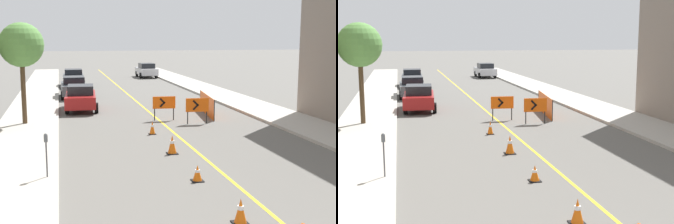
# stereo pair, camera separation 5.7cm
# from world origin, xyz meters

# --- Properties ---
(lane_stripe) EXTENTS (0.12, 64.55, 0.01)m
(lane_stripe) POSITION_xyz_m (0.00, 32.27, 0.00)
(lane_stripe) COLOR gold
(lane_stripe) RESTS_ON ground_plane
(sidewalk_left) EXTENTS (3.04, 64.55, 0.14)m
(sidewalk_left) POSITION_xyz_m (-6.88, 32.27, 0.07)
(sidewalk_left) COLOR #ADA89E
(sidewalk_left) RESTS_ON ground_plane
(sidewalk_right) EXTENTS (3.04, 64.55, 0.14)m
(sidewalk_right) POSITION_xyz_m (6.88, 32.27, 0.07)
(sidewalk_right) COLOR #ADA89E
(sidewalk_right) RESTS_ON ground_plane
(traffic_cone_third) EXTENTS (0.39, 0.39, 0.64)m
(traffic_cone_third) POSITION_xyz_m (-1.02, 9.64, 0.32)
(traffic_cone_third) COLOR black
(traffic_cone_third) RESTS_ON ground_plane
(traffic_cone_fourth) EXTENTS (0.37, 0.37, 0.52)m
(traffic_cone_fourth) POSITION_xyz_m (-1.07, 13.15, 0.26)
(traffic_cone_fourth) COLOR black
(traffic_cone_fourth) RESTS_ON ground_plane
(traffic_cone_fifth) EXTENTS (0.43, 0.43, 0.74)m
(traffic_cone_fifth) POSITION_xyz_m (-1.03, 16.75, 0.37)
(traffic_cone_fifth) COLOR black
(traffic_cone_fifth) RESTS_ON ground_plane
(traffic_cone_farthest) EXTENTS (0.33, 0.33, 0.64)m
(traffic_cone_farthest) POSITION_xyz_m (-1.07, 20.53, 0.31)
(traffic_cone_farthest) COLOR black
(traffic_cone_farthest) RESTS_ON ground_plane
(arrow_barricade_primary) EXTENTS (1.25, 0.15, 1.31)m
(arrow_barricade_primary) POSITION_xyz_m (0.27, 24.03, 0.93)
(arrow_barricade_primary) COLOR #EF560C
(arrow_barricade_primary) RESTS_ON ground_plane
(arrow_barricade_secondary) EXTENTS (1.22, 0.14, 1.35)m
(arrow_barricade_secondary) POSITION_xyz_m (1.74, 22.63, 0.95)
(arrow_barricade_secondary) COLOR #EF560C
(arrow_barricade_secondary) RESTS_ON ground_plane
(safety_mesh_fence) EXTENTS (0.66, 4.61, 1.16)m
(safety_mesh_fence) POSITION_xyz_m (3.14, 25.37, 0.58)
(safety_mesh_fence) COLOR #EF560C
(safety_mesh_fence) RESTS_ON ground_plane
(parked_car_curb_near) EXTENTS (2.05, 4.40, 1.59)m
(parked_car_curb_near) POSITION_xyz_m (-4.00, 28.57, 0.80)
(parked_car_curb_near) COLOR maroon
(parked_car_curb_near) RESTS_ON ground_plane
(parked_car_curb_mid) EXTENTS (1.94, 4.32, 1.59)m
(parked_car_curb_mid) POSITION_xyz_m (-4.23, 35.02, 0.80)
(parked_car_curb_mid) COLOR #474C51
(parked_car_curb_mid) RESTS_ON ground_plane
(parked_car_curb_far) EXTENTS (1.94, 4.33, 1.59)m
(parked_car_curb_far) POSITION_xyz_m (-4.00, 43.16, 0.80)
(parked_car_curb_far) COLOR #474C51
(parked_car_curb_far) RESTS_ON ground_plane
(parked_car_opposite_side) EXTENTS (1.95, 4.36, 1.59)m
(parked_car_opposite_side) POSITION_xyz_m (4.25, 51.01, 0.80)
(parked_car_opposite_side) COLOR #B7B7BC
(parked_car_opposite_side) RESTS_ON ground_plane
(parking_meter_near_curb) EXTENTS (0.12, 0.11, 1.40)m
(parking_meter_near_curb) POSITION_xyz_m (-5.70, 14.23, 1.13)
(parking_meter_near_curb) COLOR #4C4C51
(parking_meter_near_curb) RESTS_ON sidewalk_left
(street_tree_left_near) EXTENTS (2.23, 2.23, 5.10)m
(street_tree_left_near) POSITION_xyz_m (-7.03, 24.01, 4.09)
(street_tree_left_near) COLOR #4C3823
(street_tree_left_near) RESTS_ON sidewalk_left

